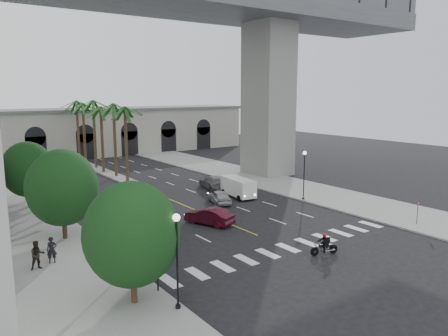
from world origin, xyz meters
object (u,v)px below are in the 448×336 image
at_px(traffic_signal_near, 157,252).
at_px(car_d, 214,182).
at_px(motorcycle_rider, 325,245).
at_px(do_not_enter_sign, 418,207).
at_px(car_a, 219,197).
at_px(lamp_post_left_near, 177,253).
at_px(car_b, 209,216).
at_px(pedestrian_a, 52,250).
at_px(lamp_post_right, 304,171).
at_px(car_c, 149,225).
at_px(lamp_post_left_far, 62,184).
at_px(traffic_signal_far, 128,233).
at_px(car_e, 129,189).
at_px(cargo_van, 238,187).
at_px(pedestrian_b, 37,255).

height_order(traffic_signal_near, car_d, traffic_signal_near).
height_order(motorcycle_rider, do_not_enter_sign, do_not_enter_sign).
bearing_deg(traffic_signal_near, car_a, 45.15).
relative_size(motorcycle_rider, car_a, 0.51).
bearing_deg(lamp_post_left_near, car_b, 50.08).
bearing_deg(do_not_enter_sign, pedestrian_a, 141.33).
bearing_deg(car_a, lamp_post_right, 169.17).
bearing_deg(pedestrian_a, car_d, 44.08).
relative_size(lamp_post_left_near, car_c, 0.98).
xyz_separation_m(lamp_post_right, pedestrian_a, (-26.55, -2.59, -2.18)).
bearing_deg(lamp_post_left_far, car_b, -42.80).
relative_size(traffic_signal_far, motorcycle_rider, 1.72).
bearing_deg(motorcycle_rider, car_a, 98.64).
relative_size(motorcycle_rider, car_e, 0.48).
height_order(lamp_post_left_near, lamp_post_right, same).
bearing_deg(traffic_signal_near, cargo_van, 41.33).
height_order(lamp_post_left_far, car_e, lamp_post_left_far).
bearing_deg(pedestrian_a, pedestrian_b, -136.84).
bearing_deg(traffic_signal_near, car_c, 66.76).
relative_size(lamp_post_left_near, lamp_post_right, 1.00).
xyz_separation_m(traffic_signal_near, car_e, (8.43, 23.45, -1.76)).
relative_size(traffic_signal_far, car_e, 0.83).
relative_size(car_b, car_e, 1.03).
distance_m(motorcycle_rider, car_b, 11.18).
bearing_deg(lamp_post_left_near, car_a, 49.41).
distance_m(lamp_post_right, cargo_van, 7.40).
distance_m(lamp_post_right, pedestrian_a, 26.76).
xyz_separation_m(lamp_post_left_far, lamp_post_right, (22.80, -8.00, 0.00)).
xyz_separation_m(lamp_post_left_far, car_c, (4.44, -8.39, -2.46)).
relative_size(car_e, cargo_van, 0.86).
xyz_separation_m(lamp_post_left_near, lamp_post_left_far, (0.00, 21.00, 0.00)).
xyz_separation_m(pedestrian_a, do_not_enter_sign, (28.15, -9.42, 0.61)).
xyz_separation_m(lamp_post_left_far, car_b, (9.90, -9.17, -2.48)).
xyz_separation_m(lamp_post_left_near, pedestrian_b, (-4.79, 9.82, -2.12)).
bearing_deg(car_e, car_a, 133.59).
xyz_separation_m(car_c, car_d, (13.86, 10.74, 0.03)).
xyz_separation_m(traffic_signal_near, car_b, (9.80, 9.33, -1.77)).
relative_size(lamp_post_left_near, lamp_post_left_far, 1.00).
distance_m(car_a, pedestrian_a, 19.79).
height_order(car_b, car_d, car_d).
relative_size(traffic_signal_near, do_not_enter_sign, 1.61).
distance_m(car_b, car_c, 5.52).
bearing_deg(lamp_post_left_far, traffic_signal_far, -89.60).
distance_m(lamp_post_left_near, pedestrian_a, 11.28).
bearing_deg(pedestrian_a, traffic_signal_far, -31.79).
relative_size(lamp_post_left_near, do_not_enter_sign, 2.36).
bearing_deg(cargo_van, traffic_signal_near, -131.75).
height_order(traffic_signal_far, motorcycle_rider, traffic_signal_far).
xyz_separation_m(lamp_post_right, motorcycle_rider, (-10.19, -12.02, -2.51)).
relative_size(car_c, pedestrian_b, 2.87).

